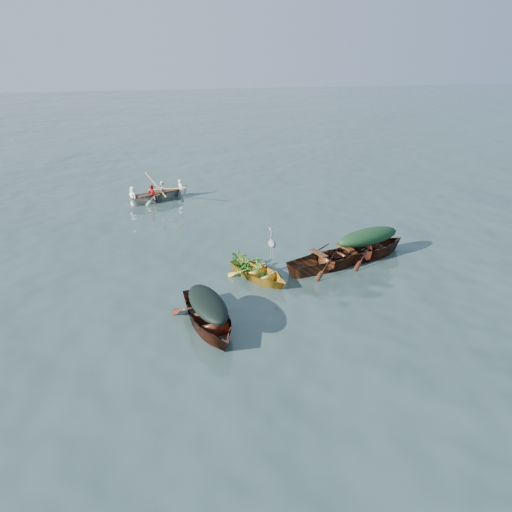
{
  "coord_description": "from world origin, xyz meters",
  "views": [
    {
      "loc": [
        -4.04,
        -11.93,
        6.31
      ],
      "look_at": [
        -0.97,
        1.45,
        0.5
      ],
      "focal_mm": 35.0,
      "sensor_mm": 36.0,
      "label": 1
    }
  ],
  "objects_px": {
    "dark_covered_boat": "(209,326)",
    "heron": "(272,248)",
    "yellow_dinghy": "(259,279)",
    "green_tarp_boat": "(366,258)",
    "open_wooden_boat": "(331,267)",
    "rowed_boat": "(158,200)"
  },
  "relations": [
    {
      "from": "yellow_dinghy",
      "to": "open_wooden_boat",
      "type": "distance_m",
      "value": 2.37
    },
    {
      "from": "dark_covered_boat",
      "to": "heron",
      "type": "relative_size",
      "value": 4.05
    },
    {
      "from": "green_tarp_boat",
      "to": "open_wooden_boat",
      "type": "height_order",
      "value": "green_tarp_boat"
    },
    {
      "from": "open_wooden_boat",
      "to": "rowed_boat",
      "type": "height_order",
      "value": "open_wooden_boat"
    },
    {
      "from": "green_tarp_boat",
      "to": "open_wooden_boat",
      "type": "relative_size",
      "value": 1.03
    },
    {
      "from": "green_tarp_boat",
      "to": "heron",
      "type": "bearing_deg",
      "value": 79.99
    },
    {
      "from": "yellow_dinghy",
      "to": "open_wooden_boat",
      "type": "bearing_deg",
      "value": -20.39
    },
    {
      "from": "yellow_dinghy",
      "to": "rowed_boat",
      "type": "xyz_separation_m",
      "value": [
        -2.51,
        8.81,
        0.0
      ]
    },
    {
      "from": "yellow_dinghy",
      "to": "open_wooden_boat",
      "type": "xyz_separation_m",
      "value": [
        2.35,
        0.31,
        0.0
      ]
    },
    {
      "from": "yellow_dinghy",
      "to": "green_tarp_boat",
      "type": "relative_size",
      "value": 0.65
    },
    {
      "from": "open_wooden_boat",
      "to": "rowed_boat",
      "type": "bearing_deg",
      "value": 12.59
    },
    {
      "from": "dark_covered_boat",
      "to": "green_tarp_boat",
      "type": "xyz_separation_m",
      "value": [
        5.55,
        3.1,
        0.0
      ]
    },
    {
      "from": "dark_covered_boat",
      "to": "open_wooden_boat",
      "type": "xyz_separation_m",
      "value": [
        4.16,
        2.65,
        0.0
      ]
    },
    {
      "from": "yellow_dinghy",
      "to": "dark_covered_boat",
      "type": "distance_m",
      "value": 2.96
    },
    {
      "from": "dark_covered_boat",
      "to": "rowed_boat",
      "type": "height_order",
      "value": "dark_covered_boat"
    },
    {
      "from": "yellow_dinghy",
      "to": "heron",
      "type": "bearing_deg",
      "value": 5.19
    },
    {
      "from": "dark_covered_boat",
      "to": "heron",
      "type": "distance_m",
      "value": 3.58
    },
    {
      "from": "open_wooden_boat",
      "to": "heron",
      "type": "bearing_deg",
      "value": 73.15
    },
    {
      "from": "yellow_dinghy",
      "to": "green_tarp_boat",
      "type": "xyz_separation_m",
      "value": [
        3.73,
        0.76,
        0.0
      ]
    },
    {
      "from": "green_tarp_boat",
      "to": "rowed_boat",
      "type": "relative_size",
      "value": 1.21
    },
    {
      "from": "yellow_dinghy",
      "to": "heron",
      "type": "relative_size",
      "value": 3.0
    },
    {
      "from": "yellow_dinghy",
      "to": "rowed_boat",
      "type": "bearing_deg",
      "value": 77.93
    }
  ]
}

